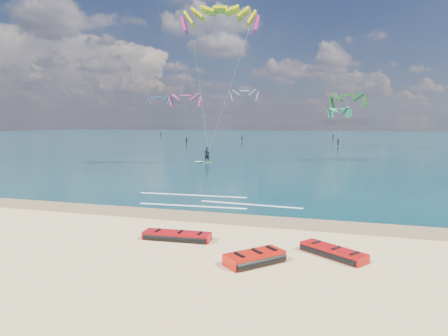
% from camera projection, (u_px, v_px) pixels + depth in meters
% --- Properties ---
extents(ground, '(320.00, 320.00, 0.00)m').
position_uv_depth(ground, '(285.00, 156.00, 55.31)').
color(ground, tan).
rests_on(ground, ground).
extents(wet_sand_strip, '(320.00, 2.40, 0.01)m').
position_uv_depth(wet_sand_strip, '(182.00, 215.00, 20.09)').
color(wet_sand_strip, brown).
rests_on(wet_sand_strip, ground).
extents(sea, '(320.00, 200.00, 0.04)m').
position_uv_depth(sea, '(316.00, 138.00, 116.25)').
color(sea, '#093234').
rests_on(sea, ground).
extents(packed_kite_left, '(2.96, 1.19, 0.37)m').
position_uv_depth(packed_kite_left, '(177.00, 240.00, 15.86)').
color(packed_kite_left, '#AB090E').
rests_on(packed_kite_left, ground).
extents(packed_kite_mid, '(2.72, 2.33, 0.37)m').
position_uv_depth(packed_kite_mid, '(333.00, 256.00, 13.90)').
color(packed_kite_mid, '#B20D0C').
rests_on(packed_kite_mid, ground).
extents(packed_kite_right, '(2.41, 2.47, 0.44)m').
position_uv_depth(packed_kite_right, '(254.00, 263.00, 13.21)').
color(packed_kite_right, red).
rests_on(packed_kite_right, ground).
extents(kitesurfer_main, '(9.91, 7.35, 17.03)m').
position_uv_depth(kitesurfer_main, '(213.00, 82.00, 42.08)').
color(kitesurfer_main, '#CCEB1B').
rests_on(kitesurfer_main, sea).
extents(shoreline_foam, '(10.71, 3.64, 0.01)m').
position_uv_depth(shoreline_foam, '(209.00, 201.00, 23.39)').
color(shoreline_foam, white).
rests_on(shoreline_foam, ground).
extents(distant_kites, '(85.46, 43.57, 12.52)m').
position_uv_depth(distant_kites, '(269.00, 120.00, 90.59)').
color(distant_kites, '#225394').
rests_on(distant_kites, ground).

